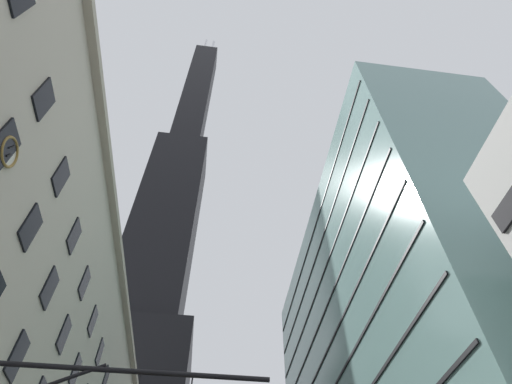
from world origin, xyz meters
TOP-DOWN VIEW (x-y plane):
  - dark_skyscraper at (-15.66, 71.76)m, footprint 22.41×22.41m
  - glass_office_midrise at (18.21, 30.58)m, footprint 14.52×46.10m

SIDE VIEW (x-z plane):
  - glass_office_midrise at x=18.21m, z-range 0.00..43.77m
  - dark_skyscraper at x=-15.66m, z-range -43.32..176.43m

